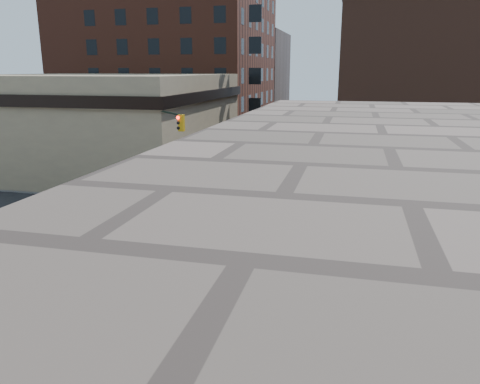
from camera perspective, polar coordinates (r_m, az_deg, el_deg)
The scene contains 30 objects.
ground at distance 27.78m, azimuth -2.01°, elevation -5.20°, with size 140.00×140.00×0.00m, color black.
sidewalk_nw at distance 65.93m, azimuth -13.73°, elevation 6.10°, with size 34.00×54.50×0.15m, color gray.
bank_building at distance 48.38m, azimuth -16.48°, elevation 8.22°, with size 22.00×22.00×9.00m, color #91815F.
apartment_block at distance 70.04m, azimuth -8.12°, elevation 16.64°, with size 25.00×25.00×24.00m, color #5B2B1C.
commercial_row_ne at distance 48.06m, azimuth 21.09°, elevation 10.81°, with size 14.00×34.00×14.00m, color #4F2E1F.
filler_nw at distance 90.17m, azimuth -1.20°, elevation 13.76°, with size 20.00×18.00×16.00m, color brown.
filler_ne at distance 83.49m, azimuth 18.80°, elevation 11.56°, with size 16.00×16.00×12.00m, color #5B2B1C.
signal_pole_se at distance 20.23m, azimuth 10.21°, elevation 0.63°, with size 5.40×5.27×8.00m.
signal_pole_nw at distance 33.51m, azimuth -9.31°, elevation 5.73°, with size 3.58×3.67×8.00m.
signal_pole_ne at distance 30.94m, azimuth 11.16°, elevation 4.91°, with size 3.67×3.58×8.00m.
tree_ne_near at distance 51.48m, azimuth 14.14°, elevation 7.60°, with size 3.00×3.00×4.85m.
tree_ne_far at distance 59.44m, azimuth 14.14°, elevation 8.50°, with size 3.00×3.00×4.85m.
police_car at distance 28.10m, azimuth -2.85°, elevation -3.20°, with size 2.31×5.67×1.65m, color #B9B9BD.
pickup at distance 35.02m, azimuth -8.43°, elevation 0.14°, with size 2.48×5.39×1.50m, color silver.
parked_car_wnear at distance 50.98m, azimuth -0.86°, elevation 4.77°, with size 1.57×3.91×1.33m, color black.
parked_car_wfar at distance 55.41m, azimuth 0.35°, elevation 5.56°, with size 1.40×4.01×1.32m, color #94979C.
parked_car_wdeep at distance 70.88m, azimuth 5.70°, elevation 7.55°, with size 2.03×4.99×1.45m, color black.
parked_car_enear at distance 50.44m, azimuth 8.51°, elevation 4.49°, with size 1.39×3.99×1.31m, color black.
parked_car_efar at distance 63.06m, azimuth 9.41°, elevation 6.46°, with size 1.52×3.77×1.28m, color gray.
pedestrian_a at distance 39.52m, azimuth -13.05°, elevation 2.17°, with size 0.72×0.47×1.98m, color black.
pedestrian_b at distance 37.39m, azimuth -11.74°, elevation 1.48°, with size 0.93×0.72×1.91m, color black.
pedestrian_c at distance 40.93m, azimuth -15.59°, elevation 2.34°, with size 1.08×0.45×1.85m, color #1D232C.
barrel_road at distance 31.69m, azimuth 5.09°, elevation -1.73°, with size 0.59×0.59×1.05m, color red.
barrel_bank at distance 36.43m, azimuth -6.34°, elevation 0.30°, with size 0.50×0.50×0.90m, color #C44409.
barricade_se_a at distance 19.50m, azimuth 11.06°, elevation -12.76°, with size 1.06×0.53×0.79m, color #BF6009, non-canonical shape.
barricade_se_b at distance 18.03m, azimuth 16.85°, elevation -15.47°, with size 1.14×0.57×0.86m, color orange, non-canonical shape.
barricade_se_c at distance 18.88m, azimuth 16.72°, elevation -13.83°, with size 1.28×0.64×0.96m, color #EC480B, non-canonical shape.
barricade_se_d at distance 16.50m, azimuth 11.95°, elevation -18.04°, with size 1.23×0.61×0.92m, color #CD5809, non-canonical shape.
barricade_nw_a at distance 36.76m, azimuth -13.17°, elevation 0.32°, with size 1.12×0.56×0.84m, color #CF5609, non-canonical shape.
barricade_nw_b at distance 37.19m, azimuth -13.91°, elevation 0.46°, with size 1.15×0.57×0.86m, color red, non-canonical shape.
Camera 1 is at (7.13, -25.14, 9.45)m, focal length 35.00 mm.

